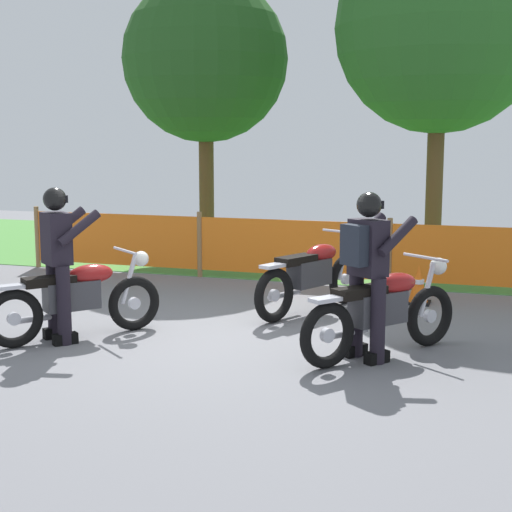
# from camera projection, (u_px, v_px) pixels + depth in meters

# --- Properties ---
(ground) EXTENTS (24.00, 24.00, 0.02)m
(ground) POSITION_uv_depth(u_px,v_px,m) (209.00, 336.00, 8.66)
(ground) COLOR slate
(grass_verge) EXTENTS (24.00, 6.37, 0.01)m
(grass_verge) POSITION_uv_depth(u_px,v_px,m) (335.00, 253.00, 14.81)
(grass_verge) COLOR #4C8C3D
(grass_verge) RESTS_ON ground
(barrier_fence) EXTENTS (9.15, 0.08, 1.05)m
(barrier_fence) POSITION_uv_depth(u_px,v_px,m) (291.00, 248.00, 11.74)
(barrier_fence) COLOR olive
(barrier_fence) RESTS_ON ground
(tree_leftmost) EXTENTS (3.06, 3.06, 5.18)m
(tree_leftmost) POSITION_uv_depth(u_px,v_px,m) (205.00, 60.00, 14.13)
(tree_leftmost) COLOR brown
(tree_leftmost) RESTS_ON ground
(tree_near_left) EXTENTS (3.42, 3.42, 5.70)m
(tree_near_left) POSITION_uv_depth(u_px,v_px,m) (440.00, 29.00, 12.45)
(tree_near_left) COLOR brown
(tree_near_left) RESTS_ON ground
(motorcycle_lead) EXTENTS (1.33, 1.66, 0.96)m
(motorcycle_lead) POSITION_uv_depth(u_px,v_px,m) (77.00, 298.00, 8.46)
(motorcycle_lead) COLOR black
(motorcycle_lead) RESTS_ON ground
(motorcycle_trailing) EXTENTS (1.34, 1.73, 0.99)m
(motorcycle_trailing) POSITION_uv_depth(u_px,v_px,m) (382.00, 310.00, 7.77)
(motorcycle_trailing) COLOR black
(motorcycle_trailing) RESTS_ON ground
(motorcycle_third) EXTENTS (1.04, 1.98, 1.00)m
(motorcycle_third) POSITION_uv_depth(u_px,v_px,m) (313.00, 275.00, 9.74)
(motorcycle_third) COLOR black
(motorcycle_third) RESTS_ON ground
(rider_lead) EXTENTS (0.72, 0.73, 1.69)m
(rider_lead) POSITION_uv_depth(u_px,v_px,m) (59.00, 259.00, 8.28)
(rider_lead) COLOR black
(rider_lead) RESTS_ON ground
(rider_trailing) EXTENTS (0.73, 0.78, 1.69)m
(rider_trailing) POSITION_uv_depth(u_px,v_px,m) (367.00, 267.00, 7.56)
(rider_trailing) COLOR black
(rider_trailing) RESTS_ON ground
(traffic_cone) EXTENTS (0.32, 0.32, 0.53)m
(traffic_cone) POSITION_uv_depth(u_px,v_px,m) (418.00, 285.00, 10.27)
(traffic_cone) COLOR black
(traffic_cone) RESTS_ON ground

